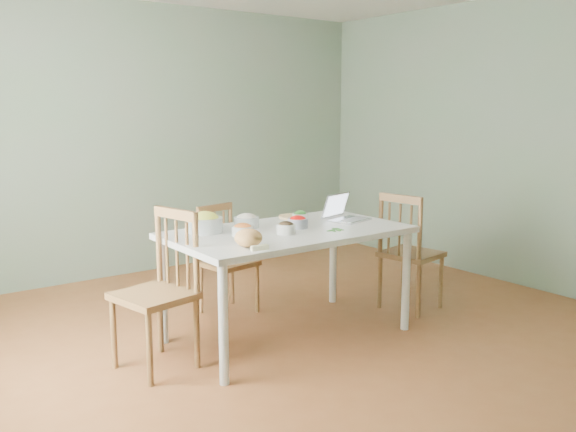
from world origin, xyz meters
TOP-DOWN VIEW (x-y plane):
  - floor at (0.00, 0.00)m, footprint 5.00×5.00m
  - wall_back at (0.00, 2.50)m, footprint 5.00×0.00m
  - wall_right at (2.50, 0.00)m, footprint 0.00×5.00m
  - dining_table at (-0.07, 0.13)m, footprint 1.71×0.96m
  - chair_far at (-0.15, 0.84)m, footprint 0.45×0.43m
  - chair_left at (-1.10, 0.18)m, footprint 0.51×0.53m
  - chair_right at (1.14, 0.04)m, footprint 0.48×0.50m
  - bread_boule at (-0.60, -0.17)m, footprint 0.18×0.18m
  - butter_stick at (-0.60, -0.28)m, footprint 0.11×0.05m
  - bowl_squash at (-0.60, 0.40)m, footprint 0.26×0.26m
  - bowl_carrot at (-0.45, 0.15)m, footprint 0.20×0.20m
  - bowl_onion at (-0.27, 0.38)m, footprint 0.19×0.19m
  - bowl_mushroom at (-0.18, 0.01)m, footprint 0.16×0.16m
  - bowl_redpep at (0.02, 0.14)m, footprint 0.17×0.17m
  - bowl_broccoli at (0.21, 0.36)m, footprint 0.13×0.13m
  - flatbread at (0.24, 0.49)m, footprint 0.25×0.25m
  - basil_bunch at (0.17, -0.09)m, footprint 0.17×0.17m
  - laptop at (0.53, 0.13)m, footprint 0.36×0.34m

SIDE VIEW (x-z plane):
  - floor at x=0.00m, z-range 0.00..0.00m
  - dining_table at x=-0.07m, z-range 0.00..0.80m
  - chair_far at x=-0.15m, z-range 0.00..0.89m
  - chair_right at x=1.14m, z-range 0.00..0.98m
  - chair_left at x=-1.10m, z-range 0.00..1.03m
  - basil_bunch at x=0.17m, z-range 0.80..0.82m
  - flatbread at x=0.24m, z-range 0.80..0.82m
  - butter_stick at x=-0.60m, z-range 0.80..0.83m
  - bowl_broccoli at x=0.21m, z-range 0.80..0.88m
  - bowl_carrot at x=-0.45m, z-range 0.80..0.89m
  - bowl_mushroom at x=-0.18m, z-range 0.80..0.89m
  - bowl_redpep at x=0.02m, z-range 0.80..0.89m
  - bowl_onion at x=-0.27m, z-range 0.80..0.90m
  - bread_boule at x=-0.60m, z-range 0.80..0.92m
  - bowl_squash at x=-0.60m, z-range 0.80..0.95m
  - laptop at x=0.53m, z-range 0.80..1.01m
  - wall_back at x=0.00m, z-range 0.00..2.70m
  - wall_right at x=2.50m, z-range 0.00..2.70m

